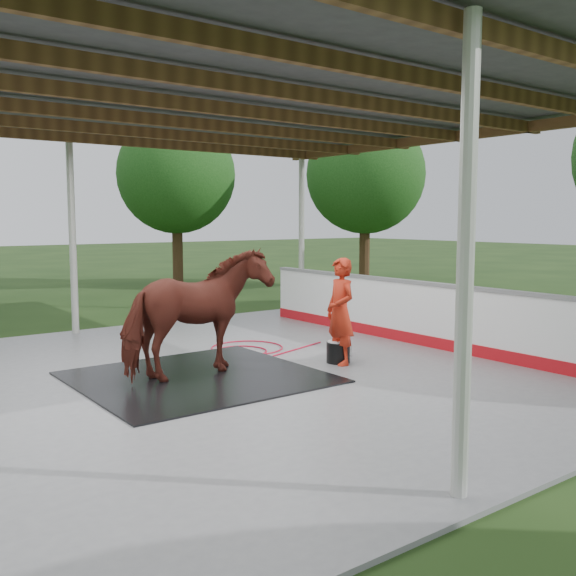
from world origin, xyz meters
TOP-DOWN VIEW (x-y plane):
  - ground at (0.00, 0.00)m, footprint 100.00×100.00m
  - concrete_slab at (0.00, 0.00)m, footprint 12.00×10.00m
  - pavilion_structure at (0.00, -0.00)m, footprint 12.60×10.60m
  - dasher_board at (4.60, 0.00)m, footprint 0.16×8.00m
  - tree_belt at (0.30, 0.90)m, footprint 28.00×28.00m
  - rubber_mat at (0.19, 0.04)m, footprint 3.26×3.06m
  - horse at (0.19, 0.04)m, footprint 2.24×1.19m
  - handler at (2.40, -0.51)m, footprint 0.49×0.66m
  - wash_bucket at (2.44, -0.42)m, footprint 0.37×0.37m
  - soap_bottle_a at (2.91, -0.15)m, footprint 0.15×0.15m
  - soap_bottle_b at (2.91, 0.02)m, footprint 0.10×0.10m
  - hose_coil at (1.82, 1.31)m, footprint 2.07×1.48m

SIDE VIEW (x-z plane):
  - ground at x=0.00m, z-range 0.00..0.00m
  - concrete_slab at x=0.00m, z-range 0.00..0.05m
  - hose_coil at x=1.82m, z-range 0.05..0.07m
  - rubber_mat at x=0.19m, z-range 0.05..0.07m
  - soap_bottle_b at x=2.91m, z-range 0.05..0.22m
  - soap_bottle_a at x=2.91m, z-range 0.05..0.32m
  - wash_bucket at x=2.44m, z-range 0.05..0.40m
  - dasher_board at x=4.60m, z-range 0.02..1.17m
  - handler at x=2.40m, z-range 0.05..1.71m
  - horse at x=0.19m, z-range 0.07..1.89m
  - tree_belt at x=0.30m, z-range 0.89..6.69m
  - pavilion_structure at x=0.00m, z-range 1.94..5.99m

